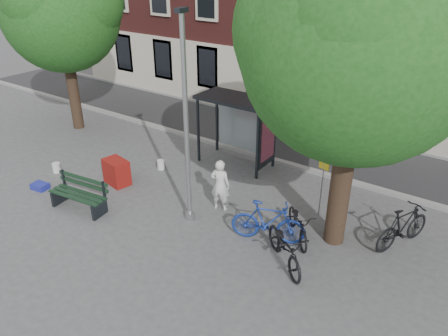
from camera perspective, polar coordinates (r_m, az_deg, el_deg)
name	(u,v)px	position (r m, az deg, el deg)	size (l,w,h in m)	color
ground	(190,219)	(13.46, -4.44, -6.63)	(90.00, 90.00, 0.00)	#4C4C4F
road	(294,143)	(18.71, 9.17, 3.18)	(40.00, 4.00, 0.01)	#28282B
curb_near	(271,159)	(17.06, 6.16, 1.17)	(40.00, 0.25, 0.12)	gray
curb_far	(314,128)	(20.39, 11.72, 5.14)	(40.00, 0.25, 0.12)	gray
lamppost	(187,134)	(12.15, -4.90, 4.40)	(0.28, 0.35, 6.11)	#9EA0A3
tree_right	(360,37)	(10.63, 17.34, 16.01)	(5.76, 5.60, 8.20)	black
tree_left	(58,8)	(20.01, -20.88, 18.94)	(5.18, 4.86, 7.40)	black
bus_shelter	(247,117)	(15.90, 2.97, 6.62)	(2.85, 1.45, 2.62)	#1E2328
painter	(220,185)	(13.47, -0.50, -2.26)	(0.62, 0.41, 1.70)	silver
bench	(79,196)	(14.41, -18.36, -3.44)	(2.03, 0.88, 1.01)	#1E2328
bike_a	(285,247)	(11.47, 7.95, -10.16)	(0.73, 2.09, 1.10)	black
bike_b	(268,222)	(12.21, 5.78, -7.00)	(0.59, 2.09, 1.26)	navy
bike_c	(298,223)	(12.50, 9.70, -7.15)	(0.65, 1.87, 0.98)	black
bike_d	(403,226)	(12.95, 22.34, -7.08)	(0.58, 2.04, 1.23)	black
car_dark	(313,118)	(19.57, 11.52, 6.46)	(2.54, 5.52, 1.53)	black
red_stand	(117,172)	(15.59, -13.85, -0.49)	(0.90, 0.60, 0.90)	maroon
blue_crate	(40,186)	(16.23, -22.90, -2.20)	(0.55, 0.40, 0.20)	navy
bucket_a	(56,168)	(17.16, -21.04, 0.03)	(0.28, 0.28, 0.36)	silver
bucket_b	(113,166)	(16.64, -14.35, 0.22)	(0.28, 0.28, 0.36)	silver
bucket_c	(161,165)	(16.41, -8.22, 0.43)	(0.28, 0.28, 0.36)	silver
notice_sign	(323,171)	(13.18, 12.86, -0.43)	(0.35, 0.14, 2.05)	#9EA0A3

